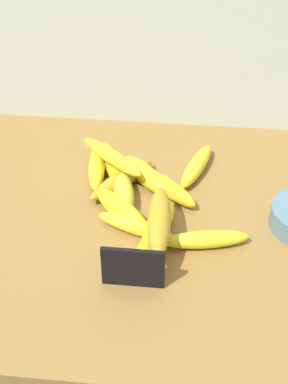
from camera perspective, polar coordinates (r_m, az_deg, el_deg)
name	(u,v)px	position (r cm, az deg, el deg)	size (l,w,h in cm)	color
counter_top	(109,222)	(111.45, -3.66, -3.16)	(110.00, 76.00, 3.00)	olive
chalkboard_sign	(133,269)	(94.18, -1.16, -8.10)	(11.00, 1.80, 8.40)	black
banana_0	(122,211)	(108.23, -2.30, -1.99)	(16.31, 4.40, 4.40)	yellow
banana_1	(136,226)	(105.42, -0.88, -3.63)	(16.32, 3.36, 3.36)	yellow
banana_2	(197,166)	(121.72, 5.56, 2.75)	(17.34, 3.60, 3.60)	yellow
banana_3	(168,188)	(114.69, 2.59, 0.45)	(15.92, 3.76, 3.76)	gold
banana_4	(113,166)	(121.32, -3.26, 2.73)	(19.69, 3.56, 3.56)	gold
banana_5	(124,194)	(112.66, -2.15, -0.17)	(15.45, 4.26, 4.26)	gold
banana_6	(206,239)	(103.22, 6.53, -4.99)	(16.67, 3.49, 3.49)	yellow
banana_7	(155,235)	(103.18, 1.16, -4.54)	(20.11, 3.92, 3.92)	yellow
banana_8	(97,167)	(121.30, -4.99, 2.67)	(16.90, 3.68, 3.68)	yellow
banana_9	(122,179)	(116.98, -2.32, 1.34)	(18.60, 3.84, 3.84)	#AB891D
banana_10	(145,175)	(117.86, 0.13, 1.83)	(15.57, 4.30, 4.30)	yellow
banana_11	(112,157)	(118.43, -3.44, 3.75)	(19.00, 3.25, 3.25)	yellow
banana_12	(159,221)	(99.86, 1.61, -3.11)	(20.04, 4.31, 4.31)	#B68A23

